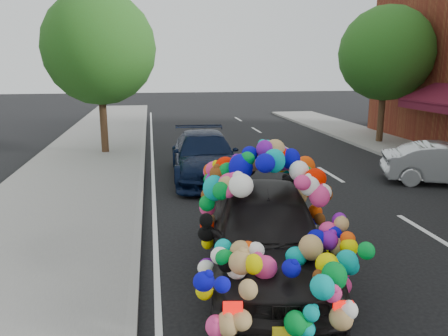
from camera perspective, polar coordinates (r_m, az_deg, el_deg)
The scene contains 9 objects.
ground at distance 8.73m, azimuth 4.53°, elevation -9.70°, with size 100.00×100.00×0.00m, color black.
sidewalk at distance 8.78m, azimuth -24.34°, elevation -10.33°, with size 4.00×60.00×0.12m, color gray.
kerb at distance 8.48m, azimuth -11.32°, elevation -10.16°, with size 0.15×60.00×0.13m, color gray.
lane_markings at distance 10.17m, azimuth 24.79°, elevation -7.50°, with size 6.00×50.00×0.01m, color silver, non-canonical shape.
tree_near_sidewalk at distance 17.40m, azimuth -16.01°, elevation 14.80°, with size 4.20×4.20×6.13m.
tree_far_b at distance 20.41m, azimuth 20.42°, elevation 13.82°, with size 4.00×4.00×5.90m.
plush_art_car at distance 7.02m, azimuth 5.59°, elevation -5.75°, with size 2.85×4.96×2.18m.
navy_sedan at distance 13.41m, azimuth -2.57°, elevation 1.61°, with size 1.95×4.80×1.39m, color black.
silver_hatchback at distance 14.30m, azimuth 27.21°, elevation 0.47°, with size 1.27×3.63×1.20m, color #ABAFB3.
Camera 1 is at (-1.99, -7.79, 3.39)m, focal length 35.00 mm.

